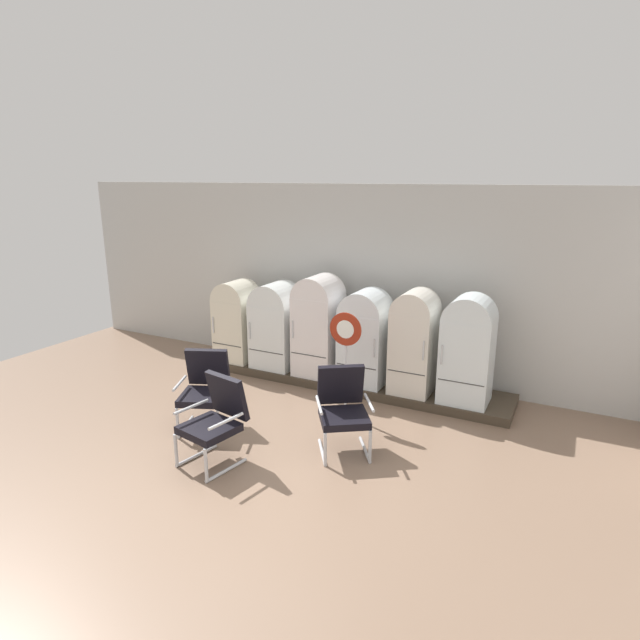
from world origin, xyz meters
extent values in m
cube|color=#856955|center=(0.00, 0.00, -0.03)|extent=(12.00, 10.00, 0.05)
cube|color=beige|center=(0.00, 3.66, 1.58)|extent=(11.76, 0.12, 3.15)
cube|color=#47443F|center=(0.00, 3.66, 2.80)|extent=(11.76, 0.07, 0.06)
cube|color=#42372A|center=(0.00, 3.02, 0.07)|extent=(5.33, 0.95, 0.14)
cube|color=silver|center=(-1.99, 2.91, 0.68)|extent=(0.64, 0.63, 1.08)
cylinder|color=silver|center=(-1.99, 2.91, 1.22)|extent=(0.64, 0.62, 0.64)
cube|color=#383838|center=(-1.99, 2.59, 0.48)|extent=(0.59, 0.01, 0.01)
cylinder|color=silver|center=(-2.25, 2.57, 0.81)|extent=(0.02, 0.02, 0.28)
cube|color=white|center=(-1.21, 2.93, 0.68)|extent=(0.71, 0.68, 1.08)
cylinder|color=white|center=(-1.21, 2.93, 1.21)|extent=(0.71, 0.66, 0.71)
cube|color=#383838|center=(-1.21, 2.59, 0.48)|extent=(0.66, 0.01, 0.01)
cylinder|color=silver|center=(-1.50, 2.57, 0.80)|extent=(0.02, 0.02, 0.28)
cube|color=white|center=(-0.41, 2.93, 0.78)|extent=(0.67, 0.68, 1.29)
cylinder|color=white|center=(-0.41, 2.93, 1.43)|extent=(0.67, 0.66, 0.67)
cube|color=#383838|center=(-0.41, 2.59, 0.55)|extent=(0.62, 0.01, 0.01)
cylinder|color=silver|center=(-0.68, 2.57, 0.94)|extent=(0.02, 0.02, 0.28)
cube|color=white|center=(0.41, 2.92, 0.70)|extent=(0.69, 0.66, 1.13)
cylinder|color=white|center=(0.41, 2.92, 1.26)|extent=(0.69, 0.65, 0.69)
cube|color=#383838|center=(0.41, 2.59, 0.50)|extent=(0.64, 0.01, 0.01)
cylinder|color=silver|center=(0.69, 2.57, 0.83)|extent=(0.02, 0.02, 0.28)
cube|color=silver|center=(1.19, 2.91, 0.76)|extent=(0.60, 0.65, 1.25)
cylinder|color=silver|center=(1.19, 2.91, 1.38)|extent=(0.60, 0.64, 0.60)
cube|color=#383838|center=(1.19, 2.59, 0.53)|extent=(0.55, 0.01, 0.01)
cylinder|color=silver|center=(1.43, 2.57, 0.91)|extent=(0.02, 0.02, 0.28)
cube|color=white|center=(1.97, 2.88, 0.74)|extent=(0.69, 0.59, 1.22)
cylinder|color=white|center=(1.97, 2.88, 1.35)|extent=(0.69, 0.57, 0.69)
cube|color=#383838|center=(1.97, 2.59, 0.53)|extent=(0.63, 0.01, 0.01)
cylinder|color=silver|center=(1.69, 2.57, 0.89)|extent=(0.02, 0.02, 0.28)
cylinder|color=silver|center=(-1.22, 0.60, 0.02)|extent=(0.27, 0.57, 0.04)
cylinder|color=silver|center=(-1.11, 0.34, 0.22)|extent=(0.05, 0.05, 0.40)
cylinder|color=silver|center=(-0.73, 0.81, 0.02)|extent=(0.27, 0.57, 0.04)
cylinder|color=silver|center=(-0.62, 0.55, 0.22)|extent=(0.05, 0.05, 0.40)
cube|color=black|center=(-0.98, 0.70, 0.46)|extent=(0.74, 0.73, 0.09)
cube|color=black|center=(-1.09, 0.98, 0.77)|extent=(0.59, 0.39, 0.53)
cylinder|color=silver|center=(-1.25, 0.59, 0.65)|extent=(0.23, 0.47, 0.04)
cylinder|color=silver|center=(-0.70, 0.82, 0.65)|extent=(0.23, 0.47, 0.04)
cylinder|color=silver|center=(0.72, 0.84, 0.02)|extent=(0.37, 0.53, 0.04)
cylinder|color=silver|center=(0.88, 0.60, 0.22)|extent=(0.06, 0.06, 0.40)
cylinder|color=silver|center=(1.16, 1.13, 0.02)|extent=(0.37, 0.53, 0.04)
cylinder|color=silver|center=(1.32, 0.89, 0.22)|extent=(0.06, 0.06, 0.40)
cube|color=black|center=(0.94, 0.98, 0.46)|extent=(0.78, 0.78, 0.09)
cube|color=black|center=(0.78, 1.23, 0.77)|extent=(0.57, 0.47, 0.53)
cylinder|color=silver|center=(0.69, 0.82, 0.65)|extent=(0.31, 0.43, 0.04)
cylinder|color=silver|center=(1.19, 1.15, 0.65)|extent=(0.31, 0.43, 0.04)
cylinder|color=silver|center=(-0.59, 0.07, 0.02)|extent=(0.16, 0.60, 0.04)
cylinder|color=silver|center=(-0.65, -0.21, 0.22)|extent=(0.05, 0.05, 0.40)
cylinder|color=silver|center=(-0.07, -0.03, 0.02)|extent=(0.16, 0.60, 0.04)
cylinder|color=silver|center=(-0.13, -0.31, 0.22)|extent=(0.05, 0.05, 0.40)
cube|color=black|center=(-0.33, 0.02, 0.46)|extent=(0.67, 0.65, 0.09)
cube|color=black|center=(-0.27, 0.31, 0.77)|extent=(0.59, 0.29, 0.53)
cylinder|color=silver|center=(-0.63, 0.08, 0.65)|extent=(0.13, 0.49, 0.04)
cylinder|color=silver|center=(-0.03, -0.04, 0.65)|extent=(0.13, 0.49, 0.04)
cylinder|color=#2D2D30|center=(0.53, 1.94, 0.01)|extent=(0.32, 0.32, 0.03)
cylinder|color=silver|center=(0.53, 1.94, 0.65)|extent=(0.04, 0.04, 1.25)
cylinder|color=maroon|center=(0.53, 1.91, 1.28)|extent=(0.46, 0.02, 0.46)
cylinder|color=white|center=(0.53, 1.90, 1.28)|extent=(0.25, 0.00, 0.25)
camera|label=1|loc=(3.32, -4.31, 3.28)|focal=29.57mm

